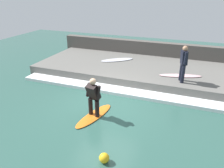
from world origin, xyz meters
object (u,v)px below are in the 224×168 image
surfboard_waiting_near (180,76)px  surfer_waiting_near (183,62)px  surfer_riding (93,95)px  marker_buoy (104,158)px  surfboard_riding (94,116)px  surfboard_spare (117,60)px

surfboard_waiting_near → surfer_waiting_near: bearing=-172.8°
surfer_riding → surfer_waiting_near: bearing=-39.6°
surfer_waiting_near → marker_buoy: surfer_waiting_near is taller
surfboard_riding → surfboard_spare: size_ratio=1.08×
surfboard_spare → surfer_riding: bearing=-169.5°
surfer_waiting_near → marker_buoy: (-5.48, 1.56, -1.30)m
surfer_waiting_near → surfboard_spare: (1.96, 3.83, -0.91)m
surfboard_riding → surfboard_waiting_near: surfboard_waiting_near is taller
surfer_waiting_near → surfboard_waiting_near: 1.12m
surfer_riding → surfboard_waiting_near: bearing=-34.0°
surfer_waiting_near → marker_buoy: 5.85m
surfboard_riding → marker_buoy: 2.43m
surfboard_riding → surfboard_spare: (5.39, 1.00, 0.51)m
surfboard_riding → surfer_waiting_near: surfer_waiting_near is taller
surfboard_riding → surfer_waiting_near: 4.66m
surfboard_waiting_near → surfboard_spare: 3.97m
surfer_riding → surfboard_spare: bearing=10.5°
surfboard_waiting_near → marker_buoy: (-6.14, 1.47, -0.39)m
surfer_riding → surfboard_spare: size_ratio=0.78×
surfboard_spare → marker_buoy: size_ratio=6.63×
surfer_riding → surfboard_riding: bearing=90.0°
surfboard_riding → surfer_waiting_near: bearing=-39.6°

